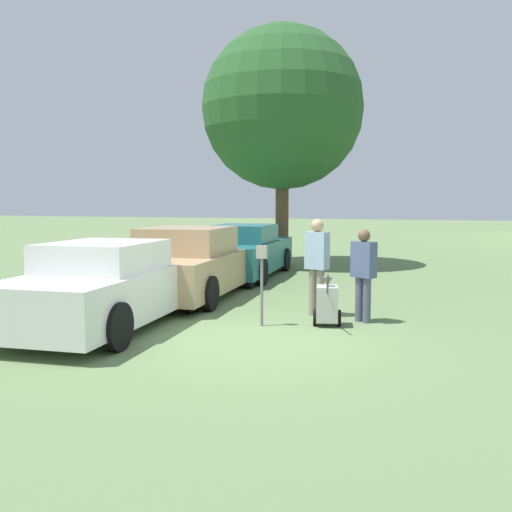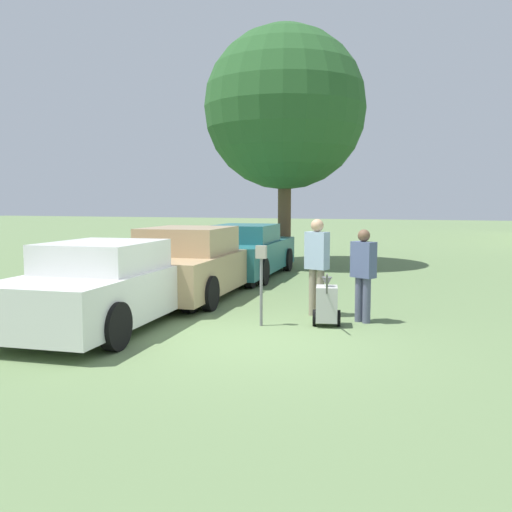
{
  "view_description": "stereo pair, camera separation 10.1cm",
  "coord_description": "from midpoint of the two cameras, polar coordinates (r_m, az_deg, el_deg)",
  "views": [
    {
      "loc": [
        2.81,
        -8.09,
        2.13
      ],
      "look_at": [
        -0.59,
        2.02,
        1.1
      ],
      "focal_mm": 40.0,
      "sensor_mm": 36.0,
      "label": 1
    },
    {
      "loc": [
        2.9,
        -8.06,
        2.13
      ],
      "look_at": [
        -0.59,
        2.02,
        1.1
      ],
      "focal_mm": 40.0,
      "sensor_mm": 36.0,
      "label": 2
    }
  ],
  "objects": [
    {
      "name": "ground_plane",
      "position": [
        8.83,
        -0.9,
        -8.45
      ],
      "size": [
        120.0,
        120.0,
        0.0
      ],
      "primitive_type": "plane",
      "color": "#607A4C"
    },
    {
      "name": "parked_car_white",
      "position": [
        9.97,
        -14.82,
        -2.99
      ],
      "size": [
        2.23,
        4.74,
        1.46
      ],
      "rotation": [
        0.0,
        0.0,
        0.08
      ],
      "color": "silver",
      "rests_on": "ground_plane"
    },
    {
      "name": "parked_car_tan",
      "position": [
        12.76,
        -6.83,
        -0.88
      ],
      "size": [
        2.36,
        4.97,
        1.56
      ],
      "rotation": [
        0.0,
        0.0,
        0.08
      ],
      "color": "tan",
      "rests_on": "ground_plane"
    },
    {
      "name": "parked_car_teal",
      "position": [
        16.09,
        -1.31,
        0.39
      ],
      "size": [
        2.19,
        5.12,
        1.47
      ],
      "rotation": [
        0.0,
        0.0,
        0.08
      ],
      "color": "#23666B",
      "rests_on": "ground_plane"
    },
    {
      "name": "parking_meter",
      "position": [
        9.68,
        0.29,
        -1.42
      ],
      "size": [
        0.18,
        0.09,
        1.38
      ],
      "color": "slate",
      "rests_on": "ground_plane"
    },
    {
      "name": "person_worker",
      "position": [
        10.59,
        5.84,
        -0.45
      ],
      "size": [
        0.47,
        0.34,
        1.8
      ],
      "rotation": [
        0.0,
        0.0,
        2.82
      ],
      "color": "gray",
      "rests_on": "ground_plane"
    },
    {
      "name": "person_supervisor",
      "position": [
        10.15,
        10.42,
        -1.37
      ],
      "size": [
        0.47,
        0.4,
        1.64
      ],
      "rotation": [
        0.0,
        0.0,
        2.62
      ],
      "color": "#515670",
      "rests_on": "ground_plane"
    },
    {
      "name": "equipment_cart",
      "position": [
        9.83,
        6.84,
        -4.74
      ],
      "size": [
        0.52,
        1.0,
        1.0
      ],
      "rotation": [
        0.0,
        0.0,
        0.21
      ],
      "color": "#B2B2AD",
      "rests_on": "ground_plane"
    },
    {
      "name": "shade_tree",
      "position": [
        19.39,
        2.51,
        14.49
      ],
      "size": [
        5.33,
        5.33,
        7.84
      ],
      "color": "brown",
      "rests_on": "ground_plane"
    }
  ]
}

